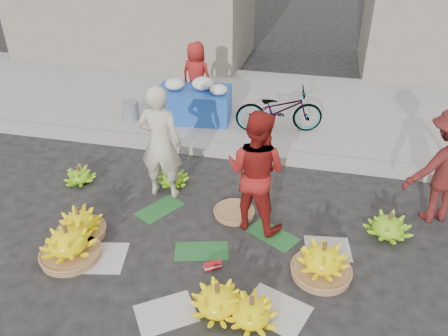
% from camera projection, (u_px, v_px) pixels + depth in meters
% --- Properties ---
extents(ground, '(80.00, 80.00, 0.00)m').
position_uv_depth(ground, '(213.00, 242.00, 5.47)').
color(ground, black).
rests_on(ground, ground).
extents(curb, '(40.00, 0.25, 0.15)m').
position_uv_depth(curb, '(246.00, 154.00, 7.27)').
color(curb, gray).
rests_on(curb, ground).
extents(sidewalk, '(40.00, 4.00, 0.12)m').
position_uv_depth(sidewalk, '(265.00, 106.00, 9.03)').
color(sidewalk, gray).
rests_on(sidewalk, ground).
extents(newspaper_scatter, '(3.20, 1.80, 0.00)m').
position_uv_depth(newspaper_scatter, '(195.00, 288.00, 4.81)').
color(newspaper_scatter, beige).
rests_on(newspaper_scatter, ground).
extents(banana_leaves, '(2.00, 1.00, 0.00)m').
position_uv_depth(banana_leaves, '(210.00, 231.00, 5.66)').
color(banana_leaves, '#1A5023').
rests_on(banana_leaves, ground).
extents(banana_bunch_0, '(0.63, 0.63, 0.42)m').
position_uv_depth(banana_bunch_0, '(80.00, 224.00, 5.50)').
color(banana_bunch_0, '#8F613C').
rests_on(banana_bunch_0, ground).
extents(banana_bunch_1, '(0.79, 0.79, 0.47)m').
position_uv_depth(banana_bunch_1, '(68.00, 244.00, 5.13)').
color(banana_bunch_1, '#8F613C').
rests_on(banana_bunch_1, ground).
extents(banana_bunch_2, '(0.69, 0.69, 0.34)m').
position_uv_depth(banana_bunch_2, '(251.00, 311.00, 4.35)').
color(banana_bunch_2, '#FFEC0C').
rests_on(banana_bunch_2, ground).
extents(banana_bunch_3, '(0.63, 0.63, 0.37)m').
position_uv_depth(banana_bunch_3, '(217.00, 300.00, 4.46)').
color(banana_bunch_3, '#FFEC0C').
rests_on(banana_bunch_3, ground).
extents(banana_bunch_4, '(0.78, 0.78, 0.46)m').
position_uv_depth(banana_bunch_4, '(322.00, 261.00, 4.89)').
color(banana_bunch_4, '#8F613C').
rests_on(banana_bunch_4, ground).
extents(banana_bunch_5, '(0.67, 0.67, 0.35)m').
position_uv_depth(banana_bunch_5, '(388.00, 226.00, 5.51)').
color(banana_bunch_5, '#60AC18').
rests_on(banana_bunch_5, ground).
extents(banana_bunch_6, '(0.50, 0.50, 0.28)m').
position_uv_depth(banana_bunch_6, '(80.00, 176.00, 6.60)').
color(banana_bunch_6, '#60AC18').
rests_on(banana_bunch_6, ground).
extents(banana_bunch_7, '(0.51, 0.51, 0.28)m').
position_uv_depth(banana_bunch_7, '(173.00, 178.00, 6.55)').
color(banana_bunch_7, '#60AC18').
rests_on(banana_bunch_7, ground).
extents(basket_spare, '(0.60, 0.60, 0.06)m').
position_uv_depth(basket_spare, '(234.00, 212.00, 5.95)').
color(basket_spare, '#8F613C').
rests_on(basket_spare, ground).
extents(incense_stack, '(0.21, 0.17, 0.08)m').
position_uv_depth(incense_stack, '(213.00, 266.00, 5.04)').
color(incense_stack, '#B01218').
rests_on(incense_stack, ground).
extents(vendor_cream, '(0.61, 0.41, 1.66)m').
position_uv_depth(vendor_cream, '(160.00, 143.00, 5.98)').
color(vendor_cream, beige).
rests_on(vendor_cream, ground).
extents(vendor_red, '(0.92, 0.80, 1.62)m').
position_uv_depth(vendor_red, '(256.00, 171.00, 5.38)').
color(vendor_red, '#A11F18').
rests_on(vendor_red, ground).
extents(man_striped, '(1.17, 0.96, 1.58)m').
position_uv_depth(man_striped, '(446.00, 167.00, 5.51)').
color(man_striped, maroon).
rests_on(man_striped, ground).
extents(flower_table, '(1.44, 0.99, 0.79)m').
position_uv_depth(flower_table, '(194.00, 102.00, 8.22)').
color(flower_table, '#1945A3').
rests_on(flower_table, sidewalk).
extents(grey_bucket, '(0.31, 0.31, 0.35)m').
position_uv_depth(grey_bucket, '(131.00, 110.00, 8.28)').
color(grey_bucket, slate).
rests_on(grey_bucket, sidewalk).
extents(flower_vendor, '(0.72, 0.55, 1.32)m').
position_uv_depth(flower_vendor, '(196.00, 76.00, 8.52)').
color(flower_vendor, '#A11F18').
rests_on(flower_vendor, sidewalk).
extents(bicycle, '(0.87, 1.62, 0.81)m').
position_uv_depth(bicycle, '(279.00, 110.00, 7.73)').
color(bicycle, gray).
rests_on(bicycle, sidewalk).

